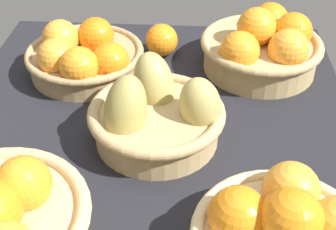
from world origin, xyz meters
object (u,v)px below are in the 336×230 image
(loose_orange_front_gap, at_px, (164,40))
(basket_near_left, at_px, (84,56))
(basket_center_pears, at_px, (157,115))
(basket_far_left, at_px, (264,47))

(loose_orange_front_gap, bearing_deg, basket_near_left, -60.34)
(basket_center_pears, xyz_separation_m, basket_far_left, (-0.23, 0.19, 0.01))
(basket_near_left, bearing_deg, basket_center_pears, 40.49)
(basket_center_pears, relative_size, basket_far_left, 0.94)
(basket_far_left, bearing_deg, loose_orange_front_gap, -102.42)
(basket_far_left, relative_size, loose_orange_front_gap, 3.52)
(loose_orange_front_gap, bearing_deg, basket_far_left, 77.58)
(basket_center_pears, relative_size, basket_near_left, 0.98)
(basket_center_pears, relative_size, loose_orange_front_gap, 3.32)
(basket_far_left, bearing_deg, basket_center_pears, -39.98)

